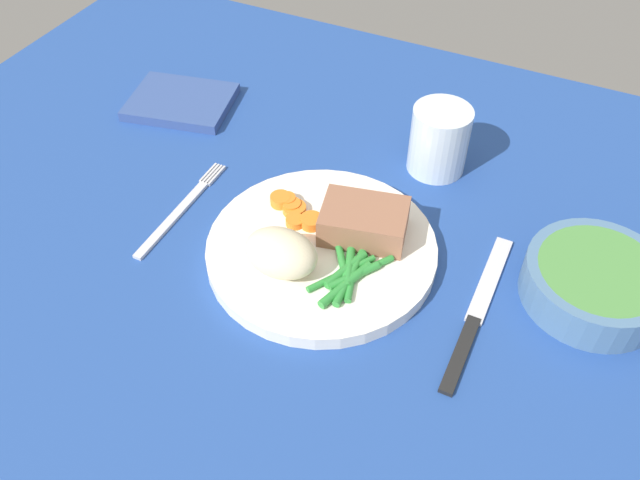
% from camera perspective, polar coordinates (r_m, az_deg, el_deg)
% --- Properties ---
extents(dining_table, '(1.20, 0.90, 0.02)m').
position_cam_1_polar(dining_table, '(0.69, 1.70, -2.41)').
color(dining_table, '#234793').
rests_on(dining_table, ground).
extents(dinner_plate, '(0.24, 0.24, 0.02)m').
position_cam_1_polar(dinner_plate, '(0.68, 0.00, -1.05)').
color(dinner_plate, white).
rests_on(dinner_plate, dining_table).
extents(meat_portion, '(0.10, 0.08, 0.03)m').
position_cam_1_polar(meat_portion, '(0.68, 3.83, 1.62)').
color(meat_portion, '#936047').
rests_on(meat_portion, dinner_plate).
extents(mashed_potatoes, '(0.07, 0.05, 0.05)m').
position_cam_1_polar(mashed_potatoes, '(0.64, -3.40, -1.13)').
color(mashed_potatoes, beige).
rests_on(mashed_potatoes, dinner_plate).
extents(carrot_slices, '(0.07, 0.04, 0.01)m').
position_cam_1_polar(carrot_slices, '(0.71, -2.30, 2.67)').
color(carrot_slices, orange).
rests_on(carrot_slices, dinner_plate).
extents(green_beans, '(0.07, 0.10, 0.01)m').
position_cam_1_polar(green_beans, '(0.65, 2.49, -2.84)').
color(green_beans, '#2D8C38').
rests_on(green_beans, dinner_plate).
extents(fork, '(0.01, 0.17, 0.00)m').
position_cam_1_polar(fork, '(0.75, -11.93, 2.64)').
color(fork, silver).
rests_on(fork, dining_table).
extents(knife, '(0.02, 0.20, 0.01)m').
position_cam_1_polar(knife, '(0.65, 13.38, -6.20)').
color(knife, black).
rests_on(knife, dining_table).
extents(water_glass, '(0.07, 0.07, 0.08)m').
position_cam_1_polar(water_glass, '(0.78, 10.23, 8.23)').
color(water_glass, silver).
rests_on(water_glass, dining_table).
extents(salad_bowl, '(0.14, 0.14, 0.04)m').
position_cam_1_polar(salad_bowl, '(0.69, 22.77, -3.29)').
color(salad_bowl, '#4C7299').
rests_on(salad_bowl, dining_table).
extents(napkin, '(0.15, 0.13, 0.01)m').
position_cam_1_polar(napkin, '(0.91, -11.95, 11.63)').
color(napkin, '#334C8C').
rests_on(napkin, dining_table).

